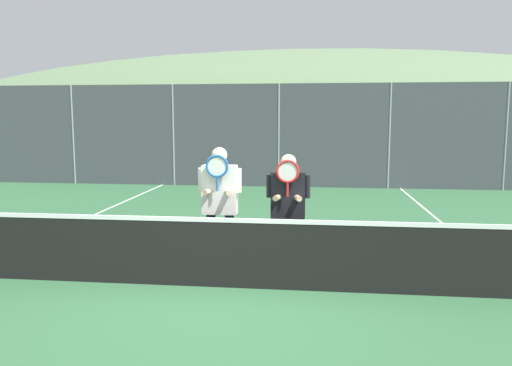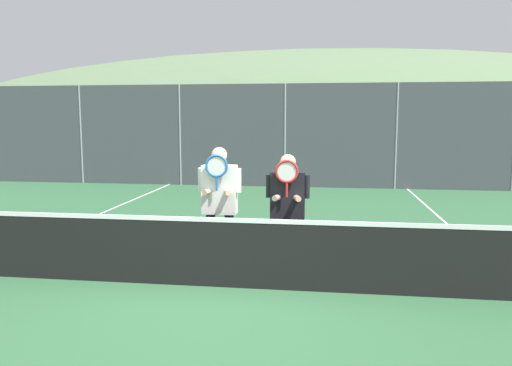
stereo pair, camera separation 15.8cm
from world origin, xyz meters
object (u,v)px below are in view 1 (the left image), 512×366
car_left_of_center (270,151)px  car_far_left (143,152)px  player_center_left (288,204)px  car_center (405,153)px  player_leftmost (220,199)px

car_left_of_center → car_far_left: bearing=-179.8°
player_center_left → car_center: car_center is taller
car_far_left → car_center: bearing=0.2°
player_leftmost → car_center: (4.61, 12.08, -0.16)m
player_leftmost → car_left_of_center: bearing=91.7°
player_center_left → car_left_of_center: 12.18m
player_leftmost → player_center_left: size_ratio=1.05×
car_far_left → car_left_of_center: size_ratio=1.11×
player_center_left → car_far_left: size_ratio=0.36×
car_left_of_center → car_center: size_ratio=0.91×
player_leftmost → car_center: car_center is taller
player_center_left → car_far_left: player_center_left is taller
car_center → player_leftmost: bearing=-110.9°
player_center_left → car_left_of_center: bearing=96.2°
player_leftmost → car_far_left: bearing=114.0°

